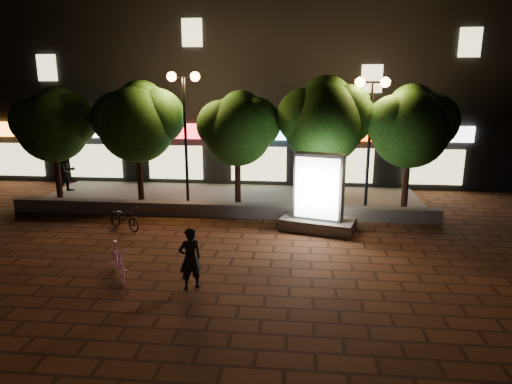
# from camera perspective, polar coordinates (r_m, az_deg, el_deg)

# --- Properties ---
(ground) EXTENTS (80.00, 80.00, 0.00)m
(ground) POSITION_cam_1_polar(r_m,az_deg,el_deg) (13.39, -7.63, -8.05)
(ground) COLOR #522C19
(ground) RESTS_ON ground
(retaining_wall) EXTENTS (16.00, 0.45, 0.50)m
(retaining_wall) POSITION_cam_1_polar(r_m,az_deg,el_deg) (17.01, -4.60, -2.25)
(retaining_wall) COLOR slate
(retaining_wall) RESTS_ON ground
(sidewalk) EXTENTS (16.00, 5.00, 0.08)m
(sidewalk) POSITION_cam_1_polar(r_m,az_deg,el_deg) (19.44, -3.28, -0.79)
(sidewalk) COLOR slate
(sidewalk) RESTS_ON ground
(building_block) EXTENTS (28.00, 8.12, 11.30)m
(building_block) POSITION_cam_1_polar(r_m,az_deg,el_deg) (25.23, -1.10, 14.01)
(building_block) COLOR black
(building_block) RESTS_ON ground
(tree_far_left) EXTENTS (3.36, 2.80, 4.63)m
(tree_far_left) POSITION_cam_1_polar(r_m,az_deg,el_deg) (20.21, -23.96, 7.98)
(tree_far_left) COLOR black
(tree_far_left) RESTS_ON sidewalk
(tree_left) EXTENTS (3.60, 3.00, 4.89)m
(tree_left) POSITION_cam_1_polar(r_m,az_deg,el_deg) (18.73, -14.53, 8.81)
(tree_left) COLOR black
(tree_left) RESTS_ON sidewalk
(tree_mid) EXTENTS (3.24, 2.70, 4.50)m
(tree_mid) POSITION_cam_1_polar(r_m,az_deg,el_deg) (17.78, -2.18, 8.24)
(tree_mid) COLOR black
(tree_mid) RESTS_ON sidewalk
(tree_right) EXTENTS (3.72, 3.10, 5.07)m
(tree_right) POSITION_cam_1_polar(r_m,az_deg,el_deg) (17.60, 8.67, 9.18)
(tree_right) COLOR black
(tree_right) RESTS_ON sidewalk
(tree_far_right) EXTENTS (3.48, 2.90, 4.76)m
(tree_far_right) POSITION_cam_1_polar(r_m,az_deg,el_deg) (18.06, 18.93, 8.08)
(tree_far_right) COLOR black
(tree_far_right) RESTS_ON sidewalk
(street_lamp_left) EXTENTS (1.26, 0.36, 5.18)m
(street_lamp_left) POSITION_cam_1_polar(r_m,az_deg,el_deg) (17.86, -8.97, 10.73)
(street_lamp_left) COLOR black
(street_lamp_left) RESTS_ON sidewalk
(street_lamp_right) EXTENTS (1.26, 0.36, 4.98)m
(street_lamp_right) POSITION_cam_1_polar(r_m,az_deg,el_deg) (17.48, 14.23, 9.96)
(street_lamp_right) COLOR black
(street_lamp_right) RESTS_ON sidewalk
(ad_kiosk) EXTENTS (2.67, 1.85, 2.63)m
(ad_kiosk) POSITION_cam_1_polar(r_m,az_deg,el_deg) (15.36, 7.85, -0.98)
(ad_kiosk) COLOR slate
(ad_kiosk) RESTS_ON ground
(scooter_pink) EXTENTS (1.21, 1.55, 0.94)m
(scooter_pink) POSITION_cam_1_polar(r_m,az_deg,el_deg) (12.28, -16.92, -8.31)
(scooter_pink) COLOR #F89EDD
(scooter_pink) RESTS_ON ground
(rider) EXTENTS (0.68, 0.62, 1.57)m
(rider) POSITION_cam_1_polar(r_m,az_deg,el_deg) (11.21, -8.25, -8.25)
(rider) COLOR black
(rider) RESTS_ON ground
(scooter_parked) EXTENTS (1.59, 1.28, 0.81)m
(scooter_parked) POSITION_cam_1_polar(r_m,az_deg,el_deg) (16.13, -16.18, -3.12)
(scooter_parked) COLOR black
(scooter_parked) RESTS_ON ground
(pedestrian) EXTENTS (0.93, 1.05, 1.81)m
(pedestrian) POSITION_cam_1_polar(r_m,az_deg,el_deg) (21.90, -22.57, 2.36)
(pedestrian) COLOR black
(pedestrian) RESTS_ON sidewalk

